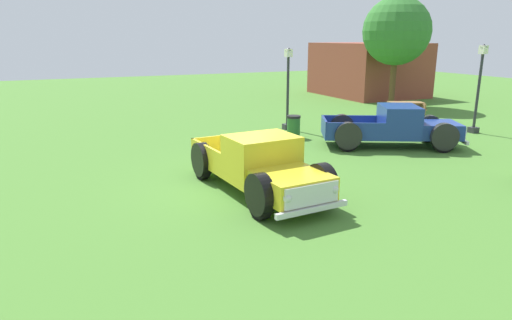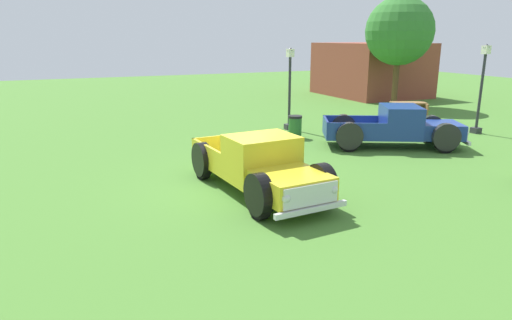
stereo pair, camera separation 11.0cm
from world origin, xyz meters
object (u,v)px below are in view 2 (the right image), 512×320
pickup_truck_foreground (263,168)px  lamp_post_far (290,87)px  picnic_table (408,107)px  oak_tree_west (399,31)px  lamp_post_near (481,87)px  trash_can (295,127)px  pickup_truck_behind_left (402,128)px

pickup_truck_foreground → lamp_post_far: lamp_post_far is taller
picnic_table → oak_tree_west: 5.58m
lamp_post_near → oak_tree_west: bearing=164.8°
pickup_truck_foreground → oak_tree_west: (-11.77, 14.47, 3.73)m
trash_can → oak_tree_west: 12.25m
pickup_truck_foreground → picnic_table: pickup_truck_foreground is taller
lamp_post_far → oak_tree_west: oak_tree_west is taller
pickup_truck_foreground → picnic_table: 15.13m
lamp_post_near → trash_can: bearing=-107.3°
lamp_post_near → trash_can: (-2.47, -7.91, -1.57)m
pickup_truck_behind_left → lamp_post_near: bearing=98.4°
lamp_post_near → lamp_post_far: bearing=-119.8°
pickup_truck_behind_left → lamp_post_far: bearing=-154.6°
pickup_truck_foreground → trash_can: (-6.15, 4.36, -0.30)m
pickup_truck_behind_left → trash_can: (-3.20, -2.95, -0.29)m
pickup_truck_foreground → pickup_truck_behind_left: bearing=111.9°
trash_can → oak_tree_west: size_ratio=0.14×
pickup_truck_behind_left → oak_tree_west: bearing=140.9°
lamp_post_near → oak_tree_west: oak_tree_west is taller
oak_tree_west → lamp_post_far: bearing=-67.6°
pickup_truck_foreground → lamp_post_near: 12.87m
lamp_post_far → oak_tree_west: bearing=112.4°
lamp_post_near → pickup_truck_behind_left: bearing=-81.6°
lamp_post_far → picnic_table: size_ratio=1.68×
pickup_truck_behind_left → lamp_post_near: size_ratio=1.43×
pickup_truck_behind_left → picnic_table: size_ratio=2.49×
trash_can → pickup_truck_foreground: bearing=-35.4°
pickup_truck_foreground → lamp_post_near: lamp_post_near is taller
lamp_post_near → lamp_post_far: lamp_post_near is taller
pickup_truck_behind_left → lamp_post_far: lamp_post_far is taller
pickup_truck_foreground → oak_tree_west: oak_tree_west is taller
pickup_truck_behind_left → lamp_post_far: 5.56m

